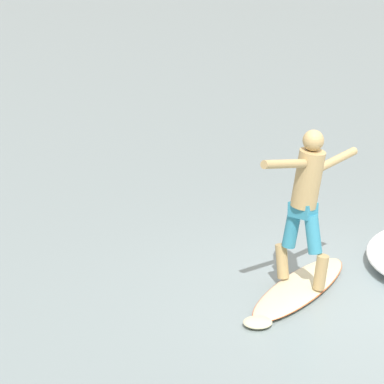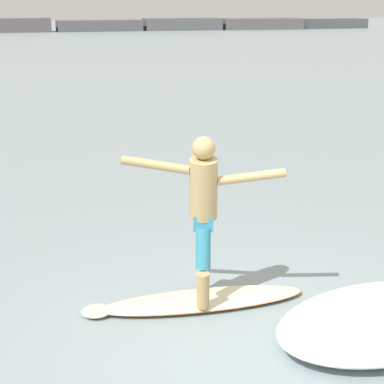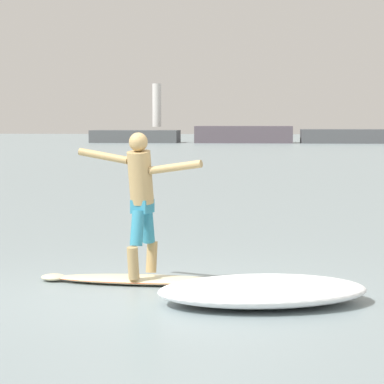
% 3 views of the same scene
% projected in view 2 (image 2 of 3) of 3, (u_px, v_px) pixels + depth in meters
% --- Properties ---
extents(ground_plane, '(200.00, 200.00, 0.00)m').
position_uv_depth(ground_plane, '(246.00, 335.00, 6.10)').
color(ground_plane, gray).
extents(rock_jetty_breakwater, '(50.72, 4.77, 4.69)m').
position_uv_depth(rock_jetty_breakwater, '(153.00, 24.00, 66.41)').
color(rock_jetty_breakwater, '#515457').
rests_on(rock_jetty_breakwater, ground).
extents(surfboard, '(2.37, 0.65, 0.23)m').
position_uv_depth(surfboard, '(199.00, 300.00, 6.70)').
color(surfboard, beige).
rests_on(surfboard, ground).
extents(surfer, '(1.56, 0.72, 1.72)m').
position_uv_depth(surfer, '(203.00, 206.00, 6.36)').
color(surfer, tan).
rests_on(surfer, surfboard).
extents(wave_foam_at_tail, '(2.54, 1.90, 0.28)m').
position_uv_depth(wave_foam_at_tail, '(381.00, 320.00, 6.09)').
color(wave_foam_at_tail, white).
rests_on(wave_foam_at_tail, ground).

